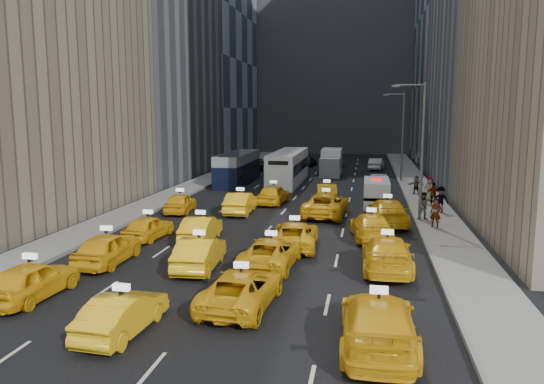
{
  "coord_description": "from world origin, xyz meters",
  "views": [
    {
      "loc": [
        5.83,
        -23.09,
        7.21
      ],
      "look_at": [
        -0.16,
        10.17,
        2.0
      ],
      "focal_mm": 35.0,
      "sensor_mm": 36.0,
      "label": 1
    }
  ],
  "objects_px": {
    "taxi_2": "(242,289)",
    "double_decker": "(238,169)",
    "box_truck": "(331,162)",
    "taxi_1": "(123,314)",
    "city_bus": "(288,167)",
    "taxi_0": "(32,280)",
    "nypd_van": "(376,193)",
    "pedestrian_0": "(436,213)",
    "taxi_3": "(378,322)"
  },
  "relations": [
    {
      "from": "double_decker",
      "to": "taxi_0",
      "type": "bearing_deg",
      "value": -83.35
    },
    {
      "from": "taxi_0",
      "to": "taxi_2",
      "type": "relative_size",
      "value": 0.87
    },
    {
      "from": "taxi_3",
      "to": "double_decker",
      "type": "bearing_deg",
      "value": -70.89
    },
    {
      "from": "taxi_0",
      "to": "double_decker",
      "type": "height_order",
      "value": "double_decker"
    },
    {
      "from": "double_decker",
      "to": "box_truck",
      "type": "height_order",
      "value": "double_decker"
    },
    {
      "from": "taxi_1",
      "to": "pedestrian_0",
      "type": "distance_m",
      "value": 21.18
    },
    {
      "from": "taxi_0",
      "to": "pedestrian_0",
      "type": "bearing_deg",
      "value": -134.69
    },
    {
      "from": "box_truck",
      "to": "pedestrian_0",
      "type": "xyz_separation_m",
      "value": [
        8.12,
        -26.66,
        -0.38
      ]
    },
    {
      "from": "taxi_0",
      "to": "city_bus",
      "type": "distance_m",
      "value": 34.73
    },
    {
      "from": "taxi_0",
      "to": "box_truck",
      "type": "distance_m",
      "value": 42.7
    },
    {
      "from": "taxi_2",
      "to": "taxi_1",
      "type": "bearing_deg",
      "value": 46.04
    },
    {
      "from": "nypd_van",
      "to": "city_bus",
      "type": "xyz_separation_m",
      "value": [
        -8.49,
        11.33,
        0.63
      ]
    },
    {
      "from": "city_bus",
      "to": "taxi_3",
      "type": "bearing_deg",
      "value": -80.71
    },
    {
      "from": "nypd_van",
      "to": "pedestrian_0",
      "type": "xyz_separation_m",
      "value": [
        3.41,
        -7.9,
        0.1
      ]
    },
    {
      "from": "taxi_1",
      "to": "taxi_2",
      "type": "bearing_deg",
      "value": -134.12
    },
    {
      "from": "nypd_van",
      "to": "pedestrian_0",
      "type": "bearing_deg",
      "value": -72.82
    },
    {
      "from": "taxi_0",
      "to": "box_truck",
      "type": "height_order",
      "value": "box_truck"
    },
    {
      "from": "taxi_2",
      "to": "double_decker",
      "type": "relative_size",
      "value": 0.47
    },
    {
      "from": "taxi_1",
      "to": "taxi_2",
      "type": "relative_size",
      "value": 0.82
    },
    {
      "from": "taxi_2",
      "to": "pedestrian_0",
      "type": "relative_size",
      "value": 2.77
    },
    {
      "from": "taxi_0",
      "to": "taxi_3",
      "type": "height_order",
      "value": "taxi_3"
    },
    {
      "from": "taxi_2",
      "to": "pedestrian_0",
      "type": "distance_m",
      "value": 16.91
    },
    {
      "from": "city_bus",
      "to": "box_truck",
      "type": "height_order",
      "value": "city_bus"
    },
    {
      "from": "taxi_1",
      "to": "pedestrian_0",
      "type": "bearing_deg",
      "value": -120.68
    },
    {
      "from": "double_decker",
      "to": "taxi_1",
      "type": "bearing_deg",
      "value": -75.53
    },
    {
      "from": "taxi_1",
      "to": "nypd_van",
      "type": "distance_m",
      "value": 26.8
    },
    {
      "from": "taxi_0",
      "to": "taxi_1",
      "type": "height_order",
      "value": "taxi_0"
    },
    {
      "from": "taxi_3",
      "to": "double_decker",
      "type": "xyz_separation_m",
      "value": [
        -13.08,
        35.16,
        0.68
      ]
    },
    {
      "from": "taxi_3",
      "to": "nypd_van",
      "type": "relative_size",
      "value": 1.09
    },
    {
      "from": "taxi_0",
      "to": "taxi_3",
      "type": "xyz_separation_m",
      "value": [
        13.06,
        -1.96,
        0.07
      ]
    },
    {
      "from": "nypd_van",
      "to": "double_decker",
      "type": "distance_m",
      "value": 16.81
    },
    {
      "from": "box_truck",
      "to": "nypd_van",
      "type": "bearing_deg",
      "value": -77.82
    },
    {
      "from": "nypd_van",
      "to": "box_truck",
      "type": "relative_size",
      "value": 0.79
    },
    {
      "from": "nypd_van",
      "to": "city_bus",
      "type": "distance_m",
      "value": 14.17
    },
    {
      "from": "taxi_2",
      "to": "box_truck",
      "type": "xyz_separation_m",
      "value": [
        0.5,
        41.2,
        0.74
      ]
    },
    {
      "from": "taxi_0",
      "to": "double_decker",
      "type": "bearing_deg",
      "value": -86.72
    },
    {
      "from": "nypd_van",
      "to": "pedestrian_0",
      "type": "height_order",
      "value": "nypd_van"
    },
    {
      "from": "taxi_3",
      "to": "city_bus",
      "type": "bearing_deg",
      "value": -78.61
    },
    {
      "from": "city_bus",
      "to": "pedestrian_0",
      "type": "bearing_deg",
      "value": -61.65
    },
    {
      "from": "taxi_1",
      "to": "city_bus",
      "type": "distance_m",
      "value": 36.77
    },
    {
      "from": "nypd_van",
      "to": "box_truck",
      "type": "xyz_separation_m",
      "value": [
        -4.71,
        18.76,
        0.48
      ]
    },
    {
      "from": "taxi_2",
      "to": "city_bus",
      "type": "bearing_deg",
      "value": -80.83
    },
    {
      "from": "nypd_van",
      "to": "box_truck",
      "type": "bearing_deg",
      "value": 97.92
    },
    {
      "from": "taxi_1",
      "to": "box_truck",
      "type": "bearing_deg",
      "value": -91.4
    },
    {
      "from": "box_truck",
      "to": "double_decker",
      "type": "bearing_deg",
      "value": -137.16
    },
    {
      "from": "taxi_2",
      "to": "nypd_van",
      "type": "xyz_separation_m",
      "value": [
        5.21,
        22.44,
        0.26
      ]
    },
    {
      "from": "taxi_2",
      "to": "double_decker",
      "type": "bearing_deg",
      "value": -72.28
    },
    {
      "from": "taxi_2",
      "to": "pedestrian_0",
      "type": "xyz_separation_m",
      "value": [
        8.62,
        14.54,
        0.36
      ]
    },
    {
      "from": "taxi_1",
      "to": "pedestrian_0",
      "type": "relative_size",
      "value": 2.27
    },
    {
      "from": "taxi_1",
      "to": "nypd_van",
      "type": "relative_size",
      "value": 0.8
    }
  ]
}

